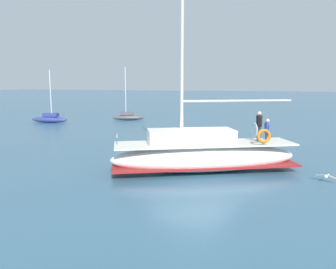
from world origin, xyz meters
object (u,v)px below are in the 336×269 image
at_px(moored_sloop_near, 49,118).
at_px(moored_sloop_far, 128,116).
at_px(main_sailboat, 203,154).
at_px(seagull, 327,176).

xyz_separation_m(moored_sloop_near, moored_sloop_far, (5.78, -7.20, -0.02)).
relative_size(main_sailboat, moored_sloop_far, 2.21).
xyz_separation_m(main_sailboat, seagull, (0.05, -5.80, -0.63)).
relative_size(main_sailboat, moored_sloop_near, 2.37).
height_order(moored_sloop_near, seagull, moored_sloop_near).
xyz_separation_m(main_sailboat, moored_sloop_far, (20.69, 15.05, -0.45)).
bearing_deg(main_sailboat, seagull, -89.47).
distance_m(main_sailboat, moored_sloop_far, 25.59).
height_order(moored_sloop_far, seagull, moored_sloop_far).
xyz_separation_m(main_sailboat, moored_sloop_near, (14.92, 22.25, -0.43)).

